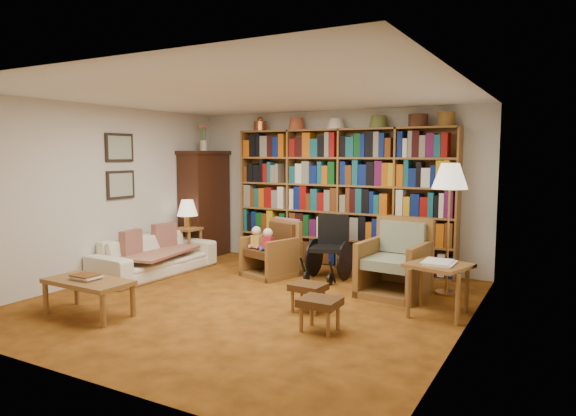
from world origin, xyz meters
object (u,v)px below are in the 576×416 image
Objects in this scene: wheelchair at (329,250)px; floor_lamp at (450,182)px; coffee_table at (88,284)px; armchair_sage at (396,265)px; sofa at (155,255)px; footstool_a at (308,289)px; footstool_b at (320,304)px; side_table_lamp at (188,237)px; side_table_papers at (439,271)px; armchair_leather at (273,252)px.

floor_lamp reaches higher than wheelchair.
floor_lamp is 1.64× the size of coffee_table.
armchair_sage is 0.94× the size of coffee_table.
armchair_sage is (3.51, 0.70, 0.08)m from sofa.
footstool_a is at bearing -117.84° from armchair_sage.
footstool_b is (0.85, -2.10, -0.14)m from wheelchair.
footstool_a is 0.99× the size of footstool_b.
side_table_lamp reaches higher than footstool_b.
armchair_leather is at bearing 163.72° from side_table_papers.
coffee_table is at bearing -137.03° from armchair_sage.
coffee_table is (-2.09, -1.32, 0.09)m from footstool_a.
footstool_b is at bearing -98.25° from armchair_sage.
footstool_a is (-1.24, -1.53, -1.19)m from floor_lamp.
footstool_b is at bearing 17.70° from coffee_table.
armchair_leather is at bearing -164.41° from wheelchair.
armchair_sage is 0.57× the size of floor_lamp.
floor_lamp reaches higher than armchair_leather.
sofa is at bearing -83.52° from side_table_lamp.
side_table_lamp is 3.61m from armchair_sage.
wheelchair is 1.23× the size of side_table_papers.
armchair_sage is at bearing -76.14° from sofa.
side_table_lamp is 0.64× the size of wheelchair.
coffee_table is (-1.64, -2.89, -0.07)m from wheelchair.
wheelchair is 2.27m from footstool_b.
side_table_lamp reaches higher than footstool_a.
armchair_sage is at bearing 62.16° from footstool_a.
footstool_b is at bearing -30.08° from side_table_lamp.
sofa is 4.91× the size of footstool_a.
side_table_papers is 1.88× the size of footstool_a.
sofa is 2.91m from footstool_a.
armchair_sage is 0.95m from side_table_papers.
floor_lamp reaches higher than sofa.
side_table_papers reaches higher than footstool_a.
footstool_b is at bearing -52.93° from footstool_a.
floor_lamp is at bearing -73.84° from sofa.
sofa is 1.79m from armchair_leather.
coffee_table is at bearing -155.10° from sofa.
armchair_leather is at bearing -2.41° from side_table_lamp.
side_table_lamp is 1.47× the size of footstool_a.
coffee_table is at bearing -119.62° from wheelchair.
sofa is 4.20m from side_table_papers.
armchair_sage reaches higher than armchair_leather.
armchair_leather is at bearing 133.12° from footstool_a.
sofa is 3.58m from armchair_sage.
side_table_papers is (0.10, -0.94, -0.96)m from floor_lamp.
footstool_a is (-1.34, -0.59, -0.24)m from side_table_papers.
side_table_papers reaches higher than footstool_b.
armchair_leather is at bearing 72.65° from coffee_table.
armchair_sage is at bearing -16.87° from wheelchair.
armchair_leather reaches higher than footstool_b.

